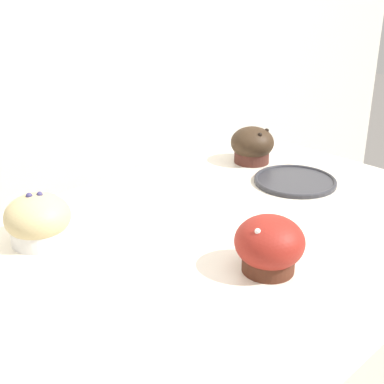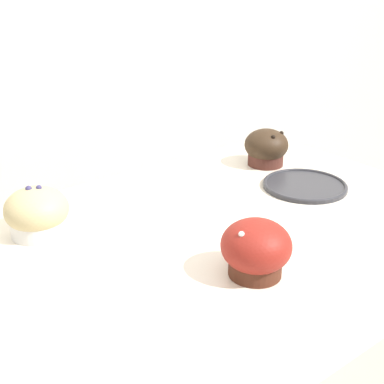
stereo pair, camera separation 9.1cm
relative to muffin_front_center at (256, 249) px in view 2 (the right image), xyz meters
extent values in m
cube|color=beige|center=(-0.01, 0.73, -0.08)|extent=(3.20, 0.10, 1.80)
cylinder|color=#4B2417|center=(0.00, 0.00, -0.02)|extent=(0.08, 0.08, 0.05)
ellipsoid|color=maroon|center=(0.00, 0.00, 0.01)|extent=(0.10, 0.10, 0.07)
sphere|color=white|center=(-0.03, 0.00, 0.03)|extent=(0.01, 0.01, 0.01)
cylinder|color=#49241D|center=(0.33, 0.30, -0.02)|extent=(0.08, 0.08, 0.04)
ellipsoid|color=#322315|center=(0.33, 0.30, 0.00)|extent=(0.09, 0.09, 0.07)
sphere|color=black|center=(0.35, 0.28, 0.03)|extent=(0.01, 0.01, 0.01)
sphere|color=black|center=(0.32, 0.27, 0.03)|extent=(0.01, 0.01, 0.01)
cylinder|color=silver|center=(-0.19, 0.30, -0.02)|extent=(0.09, 0.09, 0.04)
ellipsoid|color=tan|center=(-0.19, 0.30, 0.00)|extent=(0.10, 0.10, 0.07)
sphere|color=navy|center=(-0.19, 0.31, 0.04)|extent=(0.01, 0.01, 0.01)
sphere|color=navy|center=(-0.18, 0.30, 0.04)|extent=(0.01, 0.01, 0.01)
cylinder|color=#2D2D33|center=(0.30, 0.16, -0.04)|extent=(0.16, 0.16, 0.01)
torus|color=#2D2D33|center=(0.30, 0.16, -0.03)|extent=(0.16, 0.16, 0.01)
camera|label=1|loc=(-0.54, -0.39, 0.37)|focal=50.00mm
camera|label=2|loc=(-0.47, -0.45, 0.37)|focal=50.00mm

